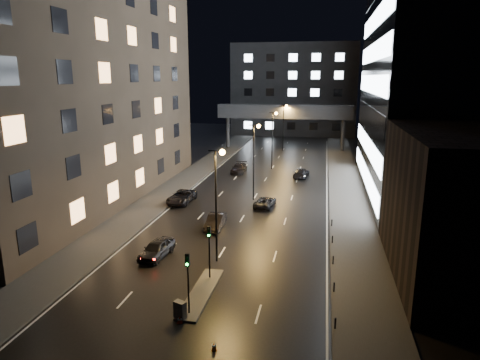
{
  "coord_description": "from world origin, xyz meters",
  "views": [
    {
      "loc": [
        8.93,
        -26.44,
        16.06
      ],
      "look_at": [
        -0.75,
        22.5,
        4.0
      ],
      "focal_mm": 32.0,
      "sensor_mm": 36.0,
      "label": 1
    }
  ],
  "objects_px": {
    "car_toward_a": "(265,202)",
    "utility_cabinet": "(180,310)",
    "car_away_b": "(216,221)",
    "car_away_d": "(239,168)",
    "car_away_c": "(182,197)",
    "car_away_a": "(157,249)",
    "car_toward_b": "(301,173)"
  },
  "relations": [
    {
      "from": "car_away_a",
      "to": "car_away_c",
      "type": "relative_size",
      "value": 0.83
    },
    {
      "from": "car_away_c",
      "to": "car_toward_b",
      "type": "height_order",
      "value": "car_away_c"
    },
    {
      "from": "car_toward_a",
      "to": "car_toward_b",
      "type": "relative_size",
      "value": 0.9
    },
    {
      "from": "car_toward_a",
      "to": "utility_cabinet",
      "type": "distance_m",
      "value": 26.95
    },
    {
      "from": "car_away_c",
      "to": "car_away_a",
      "type": "bearing_deg",
      "value": -75.69
    },
    {
      "from": "car_away_b",
      "to": "car_toward_b",
      "type": "height_order",
      "value": "car_away_b"
    },
    {
      "from": "car_toward_b",
      "to": "car_away_a",
      "type": "bearing_deg",
      "value": 78.48
    },
    {
      "from": "car_away_a",
      "to": "car_away_c",
      "type": "bearing_deg",
      "value": 108.04
    },
    {
      "from": "car_away_c",
      "to": "car_toward_a",
      "type": "distance_m",
      "value": 10.99
    },
    {
      "from": "car_away_b",
      "to": "car_away_c",
      "type": "bearing_deg",
      "value": 126.48
    },
    {
      "from": "car_away_c",
      "to": "car_away_d",
      "type": "height_order",
      "value": "car_away_c"
    },
    {
      "from": "car_away_d",
      "to": "utility_cabinet",
      "type": "relative_size",
      "value": 4.59
    },
    {
      "from": "car_away_b",
      "to": "car_away_d",
      "type": "relative_size",
      "value": 0.86
    },
    {
      "from": "car_away_d",
      "to": "car_toward_b",
      "type": "xyz_separation_m",
      "value": [
        10.69,
        -1.4,
        -0.04
      ]
    },
    {
      "from": "car_away_a",
      "to": "car_toward_a",
      "type": "bearing_deg",
      "value": 73.19
    },
    {
      "from": "car_away_a",
      "to": "car_away_b",
      "type": "relative_size",
      "value": 1.01
    },
    {
      "from": "car_away_a",
      "to": "car_toward_b",
      "type": "xyz_separation_m",
      "value": [
        11.13,
        34.75,
        -0.05
      ]
    },
    {
      "from": "car_toward_a",
      "to": "utility_cabinet",
      "type": "height_order",
      "value": "utility_cabinet"
    },
    {
      "from": "car_away_b",
      "to": "car_toward_b",
      "type": "bearing_deg",
      "value": 71.57
    },
    {
      "from": "car_away_d",
      "to": "car_toward_a",
      "type": "xyz_separation_m",
      "value": [
        7.14,
        -18.77,
        -0.15
      ]
    },
    {
      "from": "car_toward_b",
      "to": "car_away_d",
      "type": "bearing_deg",
      "value": -1.23
    },
    {
      "from": "car_toward_b",
      "to": "utility_cabinet",
      "type": "bearing_deg",
      "value": 88.98
    },
    {
      "from": "car_away_a",
      "to": "car_toward_a",
      "type": "height_order",
      "value": "car_away_a"
    },
    {
      "from": "car_away_a",
      "to": "car_toward_a",
      "type": "relative_size",
      "value": 1.02
    },
    {
      "from": "car_away_b",
      "to": "car_toward_a",
      "type": "xyz_separation_m",
      "value": [
        4.21,
        8.88,
        -0.13
      ]
    },
    {
      "from": "car_toward_b",
      "to": "utility_cabinet",
      "type": "height_order",
      "value": "car_toward_b"
    },
    {
      "from": "car_away_b",
      "to": "car_away_d",
      "type": "bearing_deg",
      "value": 94.09
    },
    {
      "from": "car_away_d",
      "to": "car_toward_b",
      "type": "height_order",
      "value": "car_away_d"
    },
    {
      "from": "car_away_b",
      "to": "car_toward_a",
      "type": "height_order",
      "value": "car_away_b"
    },
    {
      "from": "car_away_c",
      "to": "car_toward_a",
      "type": "relative_size",
      "value": 1.23
    },
    {
      "from": "car_away_d",
      "to": "car_toward_a",
      "type": "relative_size",
      "value": 1.18
    },
    {
      "from": "car_away_a",
      "to": "car_away_d",
      "type": "height_order",
      "value": "car_away_a"
    }
  ]
}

